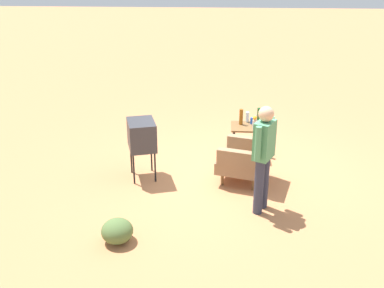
% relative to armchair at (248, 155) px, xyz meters
% --- Properties ---
extents(ground_plane, '(60.00, 60.00, 0.00)m').
position_rel_armchair_xyz_m(ground_plane, '(-0.22, -0.25, -0.50)').
color(ground_plane, '#C17A4C').
extents(armchair, '(0.94, 0.95, 1.06)m').
position_rel_armchair_xyz_m(armchair, '(0.00, 0.00, 0.00)').
color(armchair, brown).
rests_on(armchair, ground).
extents(side_table, '(0.56, 0.56, 0.62)m').
position_rel_armchair_xyz_m(side_table, '(-1.07, -0.00, 0.03)').
color(side_table, black).
rests_on(side_table, ground).
extents(tv_on_stand, '(0.70, 0.60, 1.03)m').
position_rel_armchair_xyz_m(tv_on_stand, '(-0.04, -1.80, 0.28)').
color(tv_on_stand, black).
rests_on(tv_on_stand, ground).
extents(person_standing, '(0.52, 0.36, 1.64)m').
position_rel_armchair_xyz_m(person_standing, '(0.92, 0.15, 0.44)').
color(person_standing, '#2D3347').
rests_on(person_standing, ground).
extents(bottle_tall_amber, '(0.07, 0.07, 0.30)m').
position_rel_armchair_xyz_m(bottle_tall_amber, '(-1.15, -0.10, 0.27)').
color(bottle_tall_amber, brown).
rests_on(bottle_tall_amber, side_table).
extents(soda_can_blue, '(0.07, 0.07, 0.12)m').
position_rel_armchair_xyz_m(soda_can_blue, '(-1.20, 0.11, 0.18)').
color(soda_can_blue, blue).
rests_on(soda_can_blue, side_table).
extents(bottle_wine_green, '(0.07, 0.07, 0.32)m').
position_rel_armchair_xyz_m(bottle_wine_green, '(-1.20, 0.24, 0.28)').
color(bottle_wine_green, '#1E5623').
rests_on(bottle_wine_green, side_table).
extents(bottle_short_clear, '(0.06, 0.06, 0.20)m').
position_rel_armchair_xyz_m(bottle_short_clear, '(-1.30, 0.02, 0.22)').
color(bottle_short_clear, silver).
rests_on(bottle_short_clear, side_table).
extents(flower_vase, '(0.15, 0.10, 0.27)m').
position_rel_armchair_xyz_m(flower_vase, '(-0.90, 0.15, 0.27)').
color(flower_vase, silver).
rests_on(flower_vase, side_table).
extents(shrub_mid, '(0.43, 0.43, 0.33)m').
position_rel_armchair_xyz_m(shrub_mid, '(1.90, -1.81, -0.33)').
color(shrub_mid, '#516B38').
rests_on(shrub_mid, ground).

